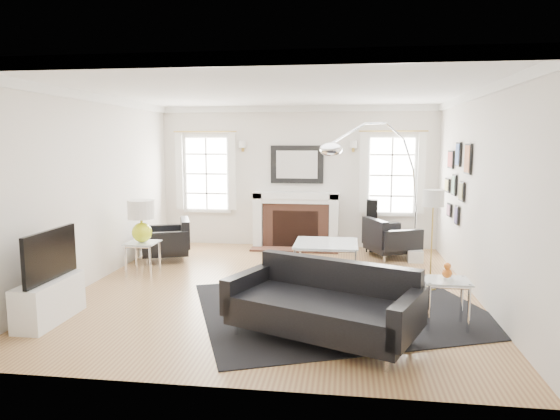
# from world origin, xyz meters

# --- Properties ---
(floor) EXTENTS (6.00, 6.00, 0.00)m
(floor) POSITION_xyz_m (0.00, 0.00, 0.00)
(floor) COLOR #8E5D3B
(floor) RESTS_ON ground
(back_wall) EXTENTS (5.50, 0.04, 2.80)m
(back_wall) POSITION_xyz_m (0.00, 3.00, 1.40)
(back_wall) COLOR silver
(back_wall) RESTS_ON floor
(front_wall) EXTENTS (5.50, 0.04, 2.80)m
(front_wall) POSITION_xyz_m (0.00, -3.00, 1.40)
(front_wall) COLOR silver
(front_wall) RESTS_ON floor
(left_wall) EXTENTS (0.04, 6.00, 2.80)m
(left_wall) POSITION_xyz_m (-2.75, 0.00, 1.40)
(left_wall) COLOR silver
(left_wall) RESTS_ON floor
(right_wall) EXTENTS (0.04, 6.00, 2.80)m
(right_wall) POSITION_xyz_m (2.75, 0.00, 1.40)
(right_wall) COLOR silver
(right_wall) RESTS_ON floor
(ceiling) EXTENTS (5.50, 6.00, 0.02)m
(ceiling) POSITION_xyz_m (0.00, 0.00, 2.80)
(ceiling) COLOR white
(ceiling) RESTS_ON back_wall
(crown_molding) EXTENTS (5.50, 6.00, 0.12)m
(crown_molding) POSITION_xyz_m (0.00, 0.00, 2.74)
(crown_molding) COLOR white
(crown_molding) RESTS_ON back_wall
(fireplace) EXTENTS (1.70, 0.69, 1.11)m
(fireplace) POSITION_xyz_m (0.00, 2.79, 0.54)
(fireplace) COLOR white
(fireplace) RESTS_ON floor
(mantel_mirror) EXTENTS (1.05, 0.07, 0.75)m
(mantel_mirror) POSITION_xyz_m (0.00, 2.95, 1.65)
(mantel_mirror) COLOR black
(mantel_mirror) RESTS_ON back_wall
(window_left) EXTENTS (1.24, 0.15, 1.62)m
(window_left) POSITION_xyz_m (-1.85, 2.95, 1.46)
(window_left) COLOR white
(window_left) RESTS_ON back_wall
(window_right) EXTENTS (1.24, 0.15, 1.62)m
(window_right) POSITION_xyz_m (1.85, 2.95, 1.46)
(window_right) COLOR white
(window_right) RESTS_ON back_wall
(gallery_wall) EXTENTS (0.04, 1.73, 1.29)m
(gallery_wall) POSITION_xyz_m (2.72, 1.30, 1.53)
(gallery_wall) COLOR black
(gallery_wall) RESTS_ON right_wall
(tv_unit) EXTENTS (0.35, 1.00, 1.09)m
(tv_unit) POSITION_xyz_m (-2.44, -1.70, 0.33)
(tv_unit) COLOR white
(tv_unit) RESTS_ON floor
(area_rug) EXTENTS (4.23, 3.91, 0.01)m
(area_rug) POSITION_xyz_m (0.93, -0.78, 0.01)
(area_rug) COLOR black
(area_rug) RESTS_ON floor
(sofa) EXTENTS (2.20, 1.62, 0.66)m
(sofa) POSITION_xyz_m (0.77, -1.78, 0.36)
(sofa) COLOR black
(sofa) RESTS_ON floor
(armchair_left) EXTENTS (1.05, 1.11, 0.60)m
(armchair_left) POSITION_xyz_m (-2.14, 1.46, 0.34)
(armchair_left) COLOR black
(armchair_left) RESTS_ON floor
(armchair_right) EXTENTS (1.07, 1.12, 0.59)m
(armchair_right) POSITION_xyz_m (1.76, 2.17, 0.33)
(armchair_right) COLOR black
(armchair_right) RESTS_ON floor
(coffee_table) EXTENTS (1.02, 1.02, 0.46)m
(coffee_table) POSITION_xyz_m (0.67, 1.13, 0.42)
(coffee_table) COLOR silver
(coffee_table) RESTS_ON floor
(side_table_left) EXTENTS (0.48, 0.48, 0.53)m
(side_table_left) POSITION_xyz_m (-2.20, 0.44, 0.42)
(side_table_left) COLOR silver
(side_table_left) RESTS_ON floor
(nesting_table) EXTENTS (0.50, 0.42, 0.55)m
(nesting_table) POSITION_xyz_m (2.12, -1.28, 0.44)
(nesting_table) COLOR silver
(nesting_table) RESTS_ON floor
(gourd_lamp) EXTENTS (0.42, 0.42, 0.67)m
(gourd_lamp) POSITION_xyz_m (-2.20, 0.44, 0.91)
(gourd_lamp) COLOR #CEDF1B
(gourd_lamp) RESTS_ON side_table_left
(orange_vase) EXTENTS (0.11, 0.11, 0.18)m
(orange_vase) POSITION_xyz_m (2.12, -1.28, 0.65)
(orange_vase) COLOR orange
(orange_vase) RESTS_ON nesting_table
(arc_floor_lamp) EXTENTS (1.77, 1.64, 2.51)m
(arc_floor_lamp) POSITION_xyz_m (1.47, 1.33, 1.35)
(arc_floor_lamp) COLOR silver
(arc_floor_lamp) RESTS_ON floor
(stick_floor_lamp) EXTENTS (0.29, 0.29, 1.43)m
(stick_floor_lamp) POSITION_xyz_m (2.19, 0.21, 1.24)
(stick_floor_lamp) COLOR gold
(stick_floor_lamp) RESTS_ON floor
(speaker_tower) EXTENTS (0.20, 0.20, 1.00)m
(speaker_tower) POSITION_xyz_m (1.48, 2.65, 0.50)
(speaker_tower) COLOR black
(speaker_tower) RESTS_ON floor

